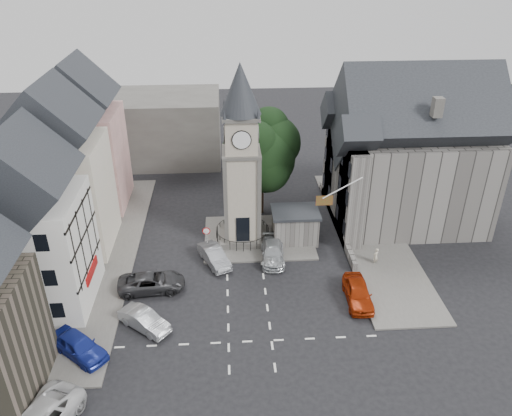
{
  "coord_description": "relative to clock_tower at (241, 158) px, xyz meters",
  "views": [
    {
      "loc": [
        -1.23,
        -31.49,
        24.85
      ],
      "look_at": [
        1.07,
        5.0,
        4.85
      ],
      "focal_mm": 35.0,
      "sensor_mm": 36.0,
      "label": 1
    }
  ],
  "objects": [
    {
      "name": "car_east_red",
      "position": [
        8.5,
        -9.61,
        -7.33
      ],
      "size": [
        2.03,
        4.71,
        1.58
      ],
      "primitive_type": "imported",
      "rotation": [
        0.0,
        0.0,
        -0.03
      ],
      "color": "#992608",
      "rests_on": "ground"
    },
    {
      "name": "road_markings",
      "position": [
        0.0,
        -13.49,
        -8.12
      ],
      "size": [
        20.0,
        8.0,
        0.01
      ],
      "primitive_type": "cube",
      "color": "silver",
      "rests_on": "ground"
    },
    {
      "name": "car_west_silver",
      "position": [
        -7.5,
        -11.59,
        -7.44
      ],
      "size": [
        4.15,
        3.73,
        1.37
      ],
      "primitive_type": "imported",
      "rotation": [
        0.0,
        0.0,
        0.89
      ],
      "color": "#A0A3A7",
      "rests_on": "ground"
    },
    {
      "name": "terrace_cream",
      "position": [
        -15.5,
        0.01,
        -1.54
      ],
      "size": [
        8.1,
        7.6,
        12.8
      ],
      "color": "beige",
      "rests_on": "ground"
    },
    {
      "name": "warning_sign_post",
      "position": [
        -3.2,
        -2.56,
        -6.09
      ],
      "size": [
        0.7,
        0.19,
        2.85
      ],
      "color": "black",
      "rests_on": "ground"
    },
    {
      "name": "pedestrian",
      "position": [
        11.22,
        -4.8,
        -7.34
      ],
      "size": [
        0.68,
        0.64,
        1.57
      ],
      "primitive_type": "imported",
      "rotation": [
        0.0,
        0.0,
        3.76
      ],
      "color": "#BEB49D",
      "rests_on": "ground"
    },
    {
      "name": "central_island",
      "position": [
        1.5,
        0.01,
        -8.04
      ],
      "size": [
        10.0,
        8.0,
        0.16
      ],
      "primitive_type": "cube",
      "color": "#595651",
      "rests_on": "ground"
    },
    {
      "name": "backdrop_west",
      "position": [
        -12.0,
        20.01,
        -4.12
      ],
      "size": [
        20.0,
        10.0,
        8.0
      ],
      "primitive_type": "cube",
      "color": "#4C4944",
      "rests_on": "ground"
    },
    {
      "name": "stone_shelter",
      "position": [
        4.8,
        -0.49,
        -6.57
      ],
      "size": [
        4.3,
        3.3,
        3.08
      ],
      "color": "#56524F",
      "rests_on": "ground"
    },
    {
      "name": "pavement_east",
      "position": [
        12.0,
        0.01,
        -8.05
      ],
      "size": [
        6.0,
        26.0,
        0.14
      ],
      "primitive_type": "cube",
      "color": "#595651",
      "rests_on": "ground"
    },
    {
      "name": "east_building",
      "position": [
        15.59,
        3.01,
        -1.86
      ],
      "size": [
        14.4,
        11.4,
        12.6
      ],
      "color": "#56524F",
      "rests_on": "ground"
    },
    {
      "name": "terrace_tudor",
      "position": [
        -15.5,
        -7.99,
        -1.93
      ],
      "size": [
        8.1,
        7.6,
        12.0
      ],
      "color": "silver",
      "rests_on": "ground"
    },
    {
      "name": "terrace_pink",
      "position": [
        -15.5,
        8.01,
        -1.54
      ],
      "size": [
        8.1,
        7.6,
        12.8
      ],
      "color": "tan",
      "rests_on": "ground"
    },
    {
      "name": "car_west_grey",
      "position": [
        -7.5,
        -7.2,
        -7.39
      ],
      "size": [
        5.42,
        2.86,
        1.45
      ],
      "primitive_type": "imported",
      "rotation": [
        0.0,
        0.0,
        1.66
      ],
      "color": "#323335",
      "rests_on": "ground"
    },
    {
      "name": "flagpole",
      "position": [
        8.0,
        -3.99,
        -1.12
      ],
      "size": [
        3.68,
        0.1,
        2.74
      ],
      "color": "white",
      "rests_on": "ground"
    },
    {
      "name": "car_island_east",
      "position": [
        2.5,
        -3.49,
        -7.43
      ],
      "size": [
        2.16,
        4.84,
        1.38
      ],
      "primitive_type": "imported",
      "rotation": [
        0.0,
        0.0,
        -0.05
      ],
      "color": "#ADB2B6",
      "rests_on": "ground"
    },
    {
      "name": "town_tree",
      "position": [
        2.0,
        5.01,
        -1.15
      ],
      "size": [
        7.2,
        7.2,
        10.8
      ],
      "color": "black",
      "rests_on": "ground"
    },
    {
      "name": "pavement_west",
      "position": [
        -12.5,
        -1.99,
        -8.05
      ],
      "size": [
        6.0,
        30.0,
        0.14
      ],
      "primitive_type": "cube",
      "color": "#595651",
      "rests_on": "ground"
    },
    {
      "name": "car_west_blue",
      "position": [
        -11.5,
        -13.99,
        -7.34
      ],
      "size": [
        4.68,
        4.32,
        1.55
      ],
      "primitive_type": "imported",
      "rotation": [
        0.0,
        0.0,
        0.88
      ],
      "color": "navy",
      "rests_on": "ground"
    },
    {
      "name": "ground",
      "position": [
        0.0,
        -7.99,
        -8.12
      ],
      "size": [
        120.0,
        120.0,
        0.0
      ],
      "primitive_type": "plane",
      "color": "black",
      "rests_on": "ground"
    },
    {
      "name": "car_island_silver",
      "position": [
        -2.58,
        -3.8,
        -7.41
      ],
      "size": [
        3.16,
        4.53,
        1.42
      ],
      "primitive_type": "imported",
      "rotation": [
        0.0,
        0.0,
        0.43
      ],
      "color": "gray",
      "rests_on": "ground"
    },
    {
      "name": "east_boundary_wall",
      "position": [
        9.2,
        2.01,
        -7.67
      ],
      "size": [
        0.4,
        16.0,
        0.9
      ],
      "primitive_type": "cube",
      "color": "#56524F",
      "rests_on": "ground"
    },
    {
      "name": "clock_tower",
      "position": [
        0.0,
        0.0,
        0.0
      ],
      "size": [
        4.86,
        4.86,
        16.25
      ],
      "color": "#4C4944",
      "rests_on": "ground"
    }
  ]
}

